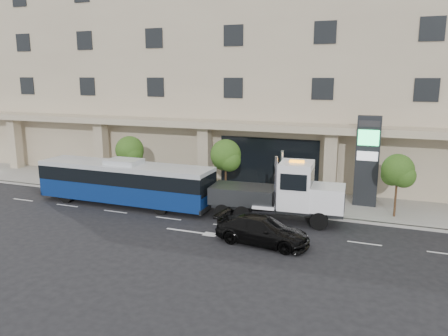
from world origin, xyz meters
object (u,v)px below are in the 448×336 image
(city_bus, at_px, (125,182))
(tow_truck, at_px, (282,193))
(signage_pylon, at_px, (367,161))
(black_sedan, at_px, (262,230))

(city_bus, bearing_deg, tow_truck, 2.89)
(tow_truck, bearing_deg, signage_pylon, 41.78)
(tow_truck, height_order, black_sedan, tow_truck)
(city_bus, distance_m, black_sedan, 11.69)
(black_sedan, height_order, signage_pylon, signage_pylon)
(city_bus, relative_size, tow_truck, 1.36)
(black_sedan, relative_size, signage_pylon, 0.84)
(city_bus, xyz_separation_m, signage_pylon, (15.86, 5.26, 1.64))
(signage_pylon, bearing_deg, tow_truck, -134.35)
(tow_truck, xyz_separation_m, black_sedan, (-0.10, -4.14, -1.01))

